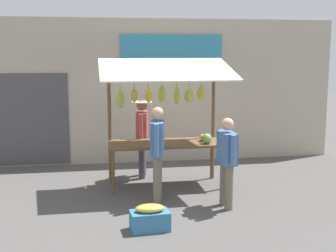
{
  "coord_description": "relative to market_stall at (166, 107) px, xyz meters",
  "views": [
    {
      "loc": [
        1.38,
        8.56,
        2.6
      ],
      "look_at": [
        0.0,
        0.3,
        1.25
      ],
      "focal_mm": 48.47,
      "sensor_mm": 36.0,
      "label": 1
    }
  ],
  "objects": [
    {
      "name": "produce_crate_near",
      "position": [
        0.62,
        2.24,
        -1.38
      ],
      "size": [
        0.6,
        0.38,
        0.4
      ],
      "color": "teal",
      "rests_on": "ground"
    },
    {
      "name": "shopper_with_shopping_bag",
      "position": [
        -0.79,
        1.45,
        -0.68
      ],
      "size": [
        0.24,
        0.67,
        1.54
      ],
      "rotation": [
        0.0,
        0.0,
        -1.52
      ],
      "color": "#726656",
      "rests_on": "ground"
    },
    {
      "name": "street_backdrop",
      "position": [
        0.08,
        -2.15,
        0.14
      ],
      "size": [
        9.0,
        0.3,
        3.4
      ],
      "color": "#B2A893",
      "rests_on": "ground"
    },
    {
      "name": "market_stall",
      "position": [
        0.0,
        0.0,
        0.0
      ],
      "size": [
        2.5,
        1.46,
        2.5
      ],
      "color": "brown",
      "rests_on": "ground"
    },
    {
      "name": "ground_plane",
      "position": [
        0.03,
        0.05,
        -1.56
      ],
      "size": [
        40.0,
        40.0,
        0.0
      ],
      "primitive_type": "plane",
      "color": "#514F4C"
    },
    {
      "name": "shopper_in_grey_tee",
      "position": [
        0.32,
        0.97,
        -0.57
      ],
      "size": [
        0.32,
        0.71,
        1.7
      ],
      "rotation": [
        0.0,
        0.0,
        -1.77
      ],
      "color": "#726656",
      "rests_on": "ground"
    },
    {
      "name": "vendor_with_sunhat",
      "position": [
        0.4,
        -0.7,
        -0.59
      ],
      "size": [
        0.42,
        0.69,
        1.64
      ],
      "rotation": [
        0.0,
        0.0,
        1.39
      ],
      "color": "#4C4C51",
      "rests_on": "ground"
    }
  ]
}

